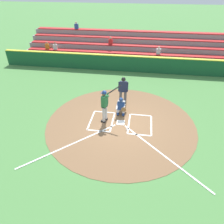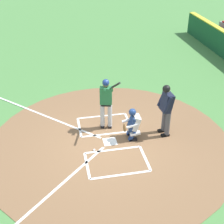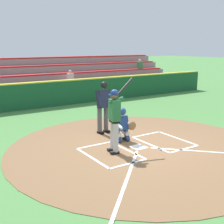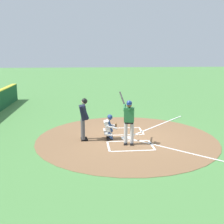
# 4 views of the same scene
# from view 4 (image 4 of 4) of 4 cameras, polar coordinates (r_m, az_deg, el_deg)

# --- Properties ---
(ground_plane) EXTENTS (120.00, 120.00, 0.00)m
(ground_plane) POSITION_cam_4_polar(r_m,az_deg,el_deg) (12.27, 3.04, -5.51)
(ground_plane) COLOR #4C8442
(dirt_circle) EXTENTS (8.00, 8.00, 0.01)m
(dirt_circle) POSITION_cam_4_polar(r_m,az_deg,el_deg) (12.26, 3.04, -5.48)
(dirt_circle) COLOR brown
(dirt_circle) RESTS_ON ground
(home_plate_and_chalk) EXTENTS (7.93, 4.91, 0.01)m
(home_plate_and_chalk) POSITION_cam_4_polar(r_m,az_deg,el_deg) (12.42, 7.07, -5.28)
(home_plate_and_chalk) COLOR white
(home_plate_and_chalk) RESTS_ON dirt_circle
(batter) EXTENTS (1.05, 0.54, 2.13)m
(batter) POSITION_cam_4_polar(r_m,az_deg,el_deg) (11.14, 3.54, -1.48)
(batter) COLOR #BCBCBC
(batter) RESTS_ON ground
(catcher) EXTENTS (0.59, 0.63, 1.13)m
(catcher) POSITION_cam_4_polar(r_m,az_deg,el_deg) (11.94, -0.54, -3.04)
(catcher) COLOR black
(catcher) RESTS_ON ground
(plate_umpire) EXTENTS (0.60, 0.45, 1.86)m
(plate_umpire) POSITION_cam_4_polar(r_m,az_deg,el_deg) (11.75, -6.00, -0.90)
(plate_umpire) COLOR #4C4C51
(plate_umpire) RESTS_ON ground
(baseball) EXTENTS (0.07, 0.07, 0.07)m
(baseball) POSITION_cam_4_polar(r_m,az_deg,el_deg) (12.71, 5.40, -4.73)
(baseball) COLOR white
(baseball) RESTS_ON ground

